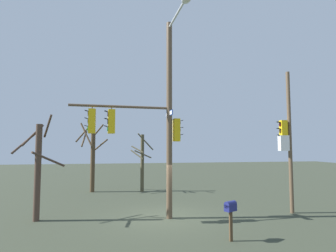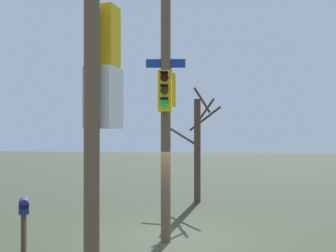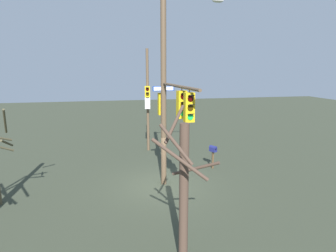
{
  "view_description": "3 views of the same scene",
  "coord_description": "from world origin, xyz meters",
  "views": [
    {
      "loc": [
        2.0,
        12.74,
        3.39
      ],
      "look_at": [
        -0.19,
        -0.19,
        4.37
      ],
      "focal_mm": 28.45,
      "sensor_mm": 36.0,
      "label": 1
    },
    {
      "loc": [
        -11.15,
        -1.26,
        3.14
      ],
      "look_at": [
        -0.03,
        0.14,
        3.21
      ],
      "focal_mm": 42.5,
      "sensor_mm": 36.0,
      "label": 2
    },
    {
      "loc": [
        13.36,
        -2.45,
        5.92
      ],
      "look_at": [
        0.13,
        0.34,
        3.14
      ],
      "focal_mm": 30.04,
      "sensor_mm": 36.0,
      "label": 3
    }
  ],
  "objects": [
    {
      "name": "secondary_pole_assembly",
      "position": [
        -6.34,
        0.23,
        3.73
      ],
      "size": [
        0.74,
        0.43,
        7.27
      ],
      "rotation": [
        0.0,
        0.0,
        -0.16
      ],
      "color": "brown",
      "rests_on": "ground"
    },
    {
      "name": "ground_plane",
      "position": [
        0.0,
        0.0,
        0.0
      ],
      "size": [
        80.0,
        80.0,
        0.0
      ],
      "primitive_type": "plane",
      "color": "#353B2C"
    },
    {
      "name": "bare_tree_across_street",
      "position": [
        5.84,
        -0.39,
        2.4
      ],
      "size": [
        2.22,
        2.21,
        4.86
      ],
      "color": "#49372C",
      "rests_on": "ground"
    },
    {
      "name": "mailbox",
      "position": [
        -1.85,
        3.51,
        1.11
      ],
      "size": [
        0.5,
        0.42,
        1.41
      ],
      "rotation": [
        0.0,
        0.0,
        2.06
      ],
      "color": "#4C3823",
      "rests_on": "ground"
    },
    {
      "name": "main_signal_pole_assembly",
      "position": [
        0.52,
        0.37,
        4.91
      ],
      "size": [
        5.28,
        3.61,
        9.47
      ],
      "rotation": [
        0.0,
        0.0,
        0.08
      ],
      "color": "brown",
      "rests_on": "ground"
    }
  ]
}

